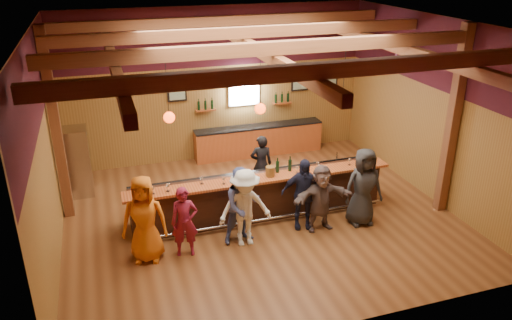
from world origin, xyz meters
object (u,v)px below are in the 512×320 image
at_px(customer_white, 245,208).
at_px(customer_brown, 321,198).
at_px(bar_counter, 259,194).
at_px(bottle_a, 277,167).
at_px(stainless_fridge, 76,162).
at_px(bartender, 261,164).
at_px(customer_navy, 303,194).
at_px(ice_bucket, 270,171).
at_px(customer_dark, 363,187).
at_px(customer_orange, 145,219).
at_px(customer_redvest, 185,222).
at_px(back_bar_cabinet, 259,140).
at_px(customer_denim, 242,205).

bearing_deg(customer_white, customer_brown, 4.31).
distance_m(bar_counter, bottle_a, 0.85).
relative_size(stainless_fridge, bartender, 1.15).
xyz_separation_m(customer_navy, ice_bucket, (-0.57, 0.59, 0.38)).
distance_m(bar_counter, customer_brown, 1.59).
bearing_deg(customer_white, customer_dark, 2.41).
distance_m(customer_orange, customer_redvest, 0.81).
relative_size(back_bar_cabinet, ice_bucket, 17.19).
height_order(stainless_fridge, customer_denim, stainless_fridge).
height_order(customer_orange, customer_denim, customer_orange).
xyz_separation_m(customer_white, customer_brown, (1.80, 0.08, -0.09)).
bearing_deg(customer_white, back_bar_cabinet, 70.09).
height_order(back_bar_cabinet, stainless_fridge, stainless_fridge).
bearing_deg(customer_orange, back_bar_cabinet, 63.15).
bearing_deg(customer_navy, bottle_a, 130.73).
xyz_separation_m(customer_orange, customer_dark, (4.92, -0.04, -0.00)).
relative_size(customer_redvest, ice_bucket, 6.56).
height_order(back_bar_cabinet, ice_bucket, ice_bucket).
xyz_separation_m(customer_dark, bottle_a, (-1.73, 0.98, 0.33)).
bearing_deg(bottle_a, customer_redvest, -157.13).
bearing_deg(bottle_a, customer_navy, -64.47).
height_order(stainless_fridge, customer_white, stainless_fridge).
bearing_deg(customer_brown, ice_bucket, 137.17).
bearing_deg(customer_white, bar_counter, 61.31).
xyz_separation_m(back_bar_cabinet, bottle_a, (-0.78, -3.74, 0.78)).
relative_size(customer_dark, bottle_a, 5.07).
relative_size(bar_counter, customer_orange, 3.38).
bearing_deg(bottle_a, back_bar_cabinet, 78.27).
bearing_deg(customer_brown, bartender, 104.83).
bearing_deg(bottle_a, bar_counter, 157.33).
height_order(customer_brown, bottle_a, customer_brown).
height_order(back_bar_cabinet, customer_brown, customer_brown).
bearing_deg(back_bar_cabinet, bar_counter, -108.34).
distance_m(back_bar_cabinet, customer_navy, 4.50).
distance_m(stainless_fridge, customer_orange, 3.80).
relative_size(customer_redvest, customer_denim, 0.88).
bearing_deg(bottle_a, customer_denim, -141.78).
xyz_separation_m(bar_counter, stainless_fridge, (-4.12, 2.45, 0.38)).
height_order(customer_denim, ice_bucket, customer_denim).
height_order(back_bar_cabinet, customer_navy, customer_navy).
bearing_deg(bar_counter, bottle_a, -22.67).
height_order(customer_brown, customer_dark, customer_dark).
xyz_separation_m(customer_white, customer_navy, (1.45, 0.29, -0.03)).
distance_m(back_bar_cabinet, customer_white, 5.13).
xyz_separation_m(stainless_fridge, customer_redvest, (2.12, -3.63, -0.14)).
bearing_deg(back_bar_cabinet, bottle_a, -101.73).
distance_m(customer_orange, customer_brown, 3.89).
height_order(bar_counter, customer_redvest, customer_redvest).
height_order(bartender, bottle_a, bartender).
distance_m(bar_counter, customer_navy, 1.22).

